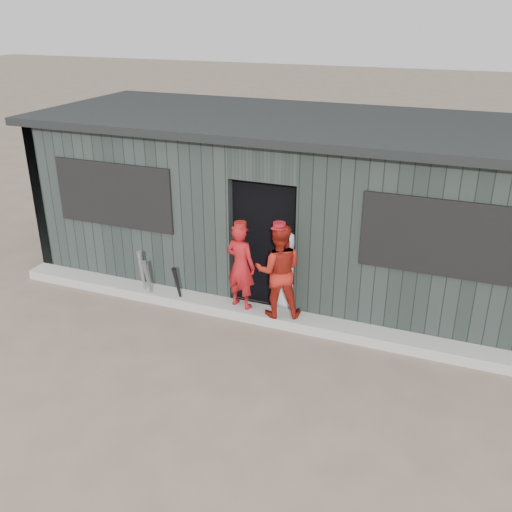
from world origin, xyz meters
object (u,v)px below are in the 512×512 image
at_px(player_red_right, 279,271).
at_px(dugout, 295,201).
at_px(bat_left, 142,275).
at_px(bat_mid, 148,281).
at_px(bat_right, 178,286).
at_px(player_red_left, 241,266).
at_px(player_grey_back, 288,270).

distance_m(player_red_right, dugout, 1.79).
xyz_separation_m(bat_left, bat_mid, (0.14, -0.06, -0.05)).
distance_m(bat_mid, bat_right, 0.48).
height_order(bat_mid, player_red_left, player_red_left).
relative_size(player_red_left, player_grey_back, 0.99).
distance_m(bat_left, bat_right, 0.62).
bearing_deg(bat_right, bat_left, 179.24).
xyz_separation_m(player_red_left, player_grey_back, (0.59, 0.40, -0.14)).
relative_size(bat_right, player_grey_back, 0.54).
height_order(player_grey_back, dugout, dugout).
distance_m(bat_left, player_grey_back, 2.24).
xyz_separation_m(bat_left, player_grey_back, (2.17, 0.52, 0.22)).
xyz_separation_m(player_red_right, player_grey_back, (0.00, 0.43, -0.18)).
height_order(player_red_left, dugout, dugout).
distance_m(player_red_left, player_red_right, 0.58).
bearing_deg(bat_mid, dugout, 47.47).
relative_size(bat_right, player_red_right, 0.51).
relative_size(player_red_right, dugout, 0.16).
relative_size(bat_mid, player_red_right, 0.56).
bearing_deg(player_red_left, player_grey_back, -132.87).
distance_m(bat_mid, player_red_right, 2.08).
distance_m(bat_left, player_red_left, 1.63).
bearing_deg(bat_left, bat_right, -0.76).
bearing_deg(player_red_right, bat_left, -17.21).
height_order(player_red_right, player_grey_back, player_red_right).
bearing_deg(dugout, player_grey_back, -75.11).
relative_size(player_red_right, player_grey_back, 1.05).
bearing_deg(player_grey_back, bat_right, 34.39).
height_order(bat_left, dugout, dugout).
relative_size(bat_left, player_red_left, 0.67).
bearing_deg(bat_right, player_red_right, 3.54).
height_order(player_red_left, player_red_right, player_red_right).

